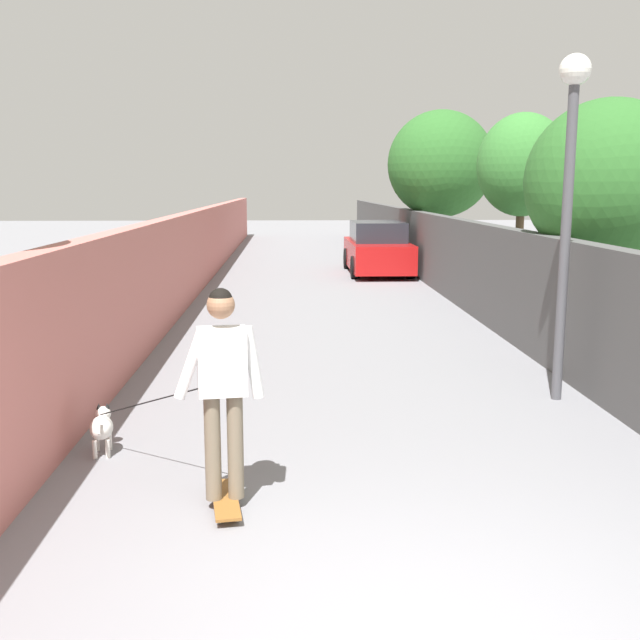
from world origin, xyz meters
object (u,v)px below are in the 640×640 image
(tree_right_far, at_px, (441,164))
(tree_right_distant, at_px, (608,182))
(person_skateboarder, at_px, (222,377))
(dog, at_px, (102,426))
(skateboard, at_px, (225,500))
(tree_right_near, at_px, (523,166))
(lamp_post, at_px, (570,166))
(car_near, at_px, (377,249))

(tree_right_far, distance_m, tree_right_distant, 11.52)
(person_skateboarder, distance_m, dog, 2.01)
(tree_right_far, xyz_separation_m, skateboard, (-16.95, 5.14, -3.16))
(tree_right_distant, bearing_deg, tree_right_near, -4.40)
(lamp_post, distance_m, car_near, 13.61)
(tree_right_far, xyz_separation_m, car_near, (-0.55, 1.94, -2.51))
(tree_right_far, height_order, skateboard, tree_right_far)
(tree_right_far, relative_size, dog, 3.05)
(lamp_post, height_order, dog, lamp_post)
(tree_right_distant, xyz_separation_m, dog, (-4.15, 6.63, -2.35))
(tree_right_far, distance_m, lamp_post, 14.06)
(lamp_post, relative_size, skateboard, 4.94)
(tree_right_distant, relative_size, skateboard, 4.71)
(tree_right_near, relative_size, skateboard, 5.10)
(lamp_post, relative_size, person_skateboarder, 2.36)
(tree_right_far, bearing_deg, person_skateboarder, 163.14)
(lamp_post, distance_m, dog, 5.92)
(skateboard, relative_size, dog, 0.52)
(tree_right_near, bearing_deg, dog, 143.86)
(lamp_post, bearing_deg, tree_right_near, -13.78)
(skateboard, distance_m, car_near, 16.73)
(person_skateboarder, relative_size, dog, 1.08)
(tree_right_distant, distance_m, dog, 8.16)
(tree_right_far, distance_m, car_near, 3.22)
(car_near, bearing_deg, dog, 163.45)
(tree_right_near, bearing_deg, tree_right_far, 5.87)
(dog, bearing_deg, skateboard, -135.24)
(person_skateboarder, bearing_deg, car_near, -11.03)
(tree_right_far, height_order, lamp_post, tree_right_far)
(dog, bearing_deg, car_near, -16.55)
(car_near, bearing_deg, tree_right_near, -154.85)
(tree_right_distant, height_order, lamp_post, lamp_post)
(tree_right_near, height_order, dog, tree_right_near)
(lamp_post, bearing_deg, dog, 108.11)
(lamp_post, distance_m, person_skateboarder, 5.11)
(tree_right_distant, bearing_deg, skateboard, 135.65)
(lamp_post, bearing_deg, person_skateboarder, 128.01)
(tree_right_near, xyz_separation_m, person_skateboarder, (-10.95, 5.76, -1.93))
(tree_right_far, relative_size, skateboard, 5.88)
(tree_right_far, xyz_separation_m, dog, (-15.65, 6.43, -2.95))
(tree_right_near, xyz_separation_m, skateboard, (-10.95, 5.76, -2.96))
(skateboard, bearing_deg, tree_right_distant, -44.35)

